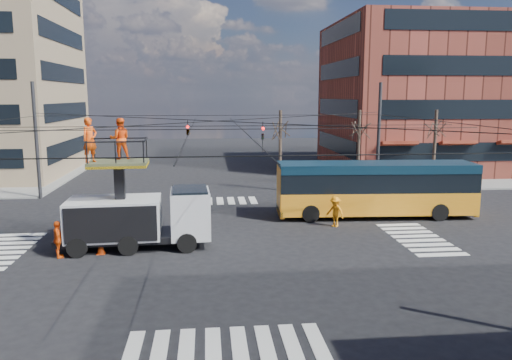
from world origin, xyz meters
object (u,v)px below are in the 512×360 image
Objects in this scene: traffic_cone at (101,246)px; city_bus at (375,188)px; utility_truck at (138,205)px; flagger at (335,212)px; worker_ground at (58,240)px.

city_bus is at bearing 21.15° from traffic_cone.
traffic_cone is at bearing -155.69° from city_bus.
utility_truck reaches higher than city_bus.
utility_truck is at bearing -115.36° from flagger.
worker_ground is 14.04m from flagger.
utility_truck is 0.61× the size of city_bus.
city_bus is 15.07× the size of traffic_cone.
city_bus is at bearing 17.44° from utility_truck.
worker_ground is at bearing -113.87° from flagger.
city_bus is 15.75m from traffic_cone.
traffic_cone is at bearing -97.64° from worker_ground.
utility_truck is at bearing 29.09° from traffic_cone.
traffic_cone is (-1.60, -0.89, -1.64)m from utility_truck.
flagger is at bearing -141.73° from city_bus.
city_bus is 17.47m from worker_ground.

